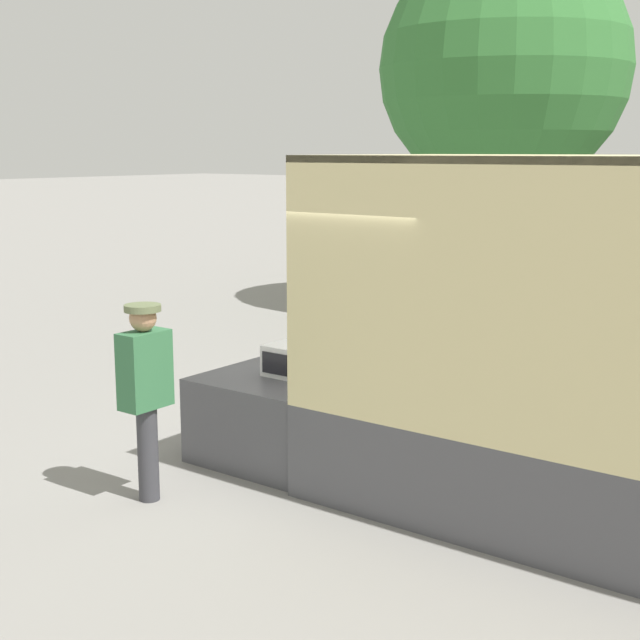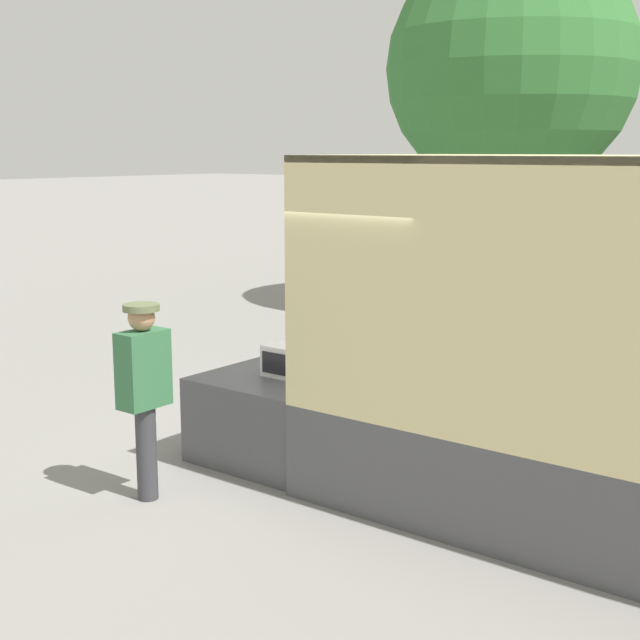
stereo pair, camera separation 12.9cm
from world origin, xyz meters
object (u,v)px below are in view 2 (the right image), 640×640
object	(u,v)px
worker_person	(144,381)
street_tree	(511,69)
microwave	(291,360)
portable_generator	(344,339)

from	to	relation	value
worker_person	street_tree	bearing A→B (deg)	99.21
microwave	worker_person	world-z (taller)	worker_person
street_tree	worker_person	bearing A→B (deg)	-80.79
portable_generator	street_tree	size ratio (longest dim) A/B	0.11
street_tree	microwave	bearing A→B (deg)	-77.11
portable_generator	street_tree	world-z (taller)	street_tree
portable_generator	worker_person	xyz separation A→B (m)	(-0.24, -2.58, 0.04)
microwave	portable_generator	xyz separation A→B (m)	(-0.08, 0.98, 0.04)
microwave	street_tree	bearing A→B (deg)	102.89
microwave	worker_person	distance (m)	1.63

